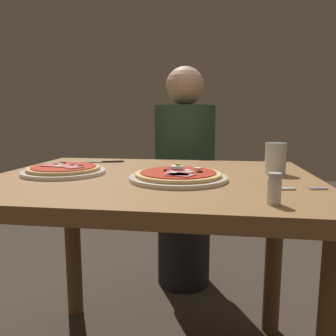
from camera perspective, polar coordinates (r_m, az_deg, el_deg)
dining_table at (r=1.06m, az=-2.56°, el=-8.09°), size 1.01×0.81×0.73m
pizza_foreground at (r=0.95m, az=1.80°, el=-1.42°), size 0.29×0.29×0.05m
pizza_across_left at (r=1.11m, az=-17.78°, el=-0.37°), size 0.27×0.27×0.03m
water_glass_near at (r=1.11m, az=18.34°, el=1.24°), size 0.07×0.07×0.10m
fork at (r=0.88m, az=20.86°, el=-3.44°), size 0.16×0.05×0.00m
knife at (r=1.36m, az=-11.31°, el=1.09°), size 0.19×0.08×0.01m
salt_shaker at (r=0.71m, az=18.16°, el=-3.51°), size 0.03×0.03×0.07m
diner_person at (r=1.76m, az=2.87°, el=-2.86°), size 0.32×0.32×1.18m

